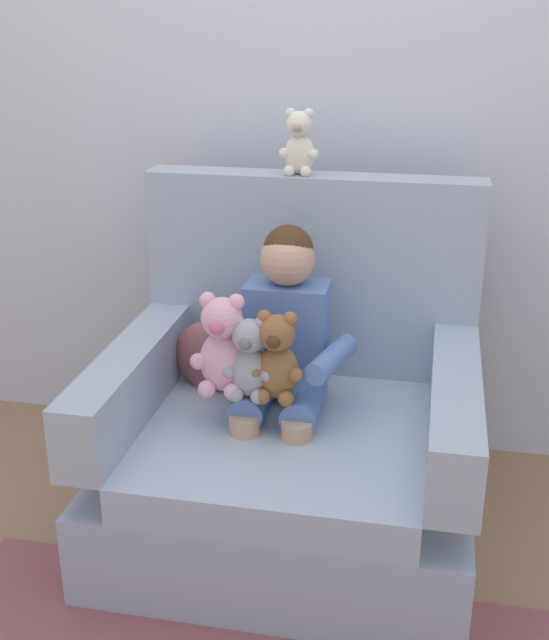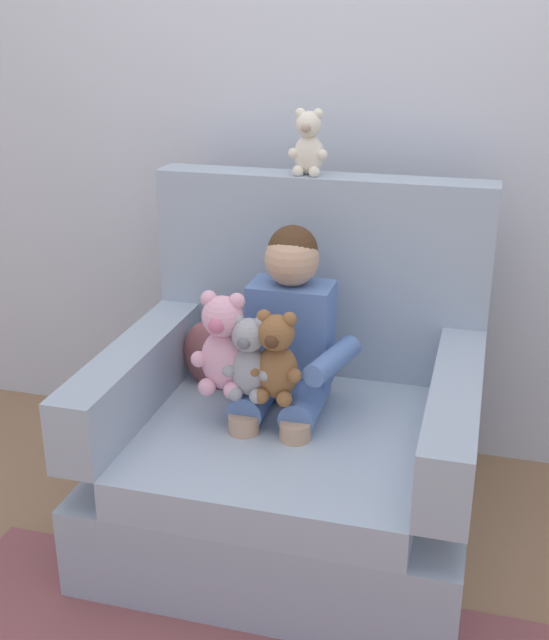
{
  "view_description": "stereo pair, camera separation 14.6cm",
  "coord_description": "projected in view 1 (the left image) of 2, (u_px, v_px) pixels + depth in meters",
  "views": [
    {
      "loc": [
        0.4,
        -2.19,
        1.62
      ],
      "look_at": [
        -0.04,
        -0.05,
        0.77
      ],
      "focal_mm": 45.24,
      "sensor_mm": 36.0,
      "label": 1
    },
    {
      "loc": [
        0.54,
        -2.15,
        1.62
      ],
      "look_at": [
        -0.04,
        -0.05,
        0.77
      ],
      "focal_mm": 45.24,
      "sensor_mm": 36.0,
      "label": 2
    }
  ],
  "objects": [
    {
      "name": "throw_pillow",
      "position": [
        211.0,
        359.0,
        2.7
      ],
      "size": [
        0.28,
        0.18,
        0.26
      ],
      "primitive_type": "ellipsoid",
      "rotation": [
        0.0,
        0.0,
        -0.25
      ],
      "color": "#8C4C4C",
      "rests_on": "armchair"
    },
    {
      "name": "plush_grey",
      "position": [
        249.0,
        360.0,
        2.37
      ],
      "size": [
        0.15,
        0.13,
        0.26
      ],
      "rotation": [
        0.0,
        0.0,
        -0.36
      ],
      "color": "#9E9EA3",
      "rests_on": "armchair"
    },
    {
      "name": "seated_child",
      "position": [
        283.0,
        346.0,
        2.52
      ],
      "size": [
        0.45,
        0.39,
        0.82
      ],
      "rotation": [
        0.0,
        0.0,
        -0.08
      ],
      "color": "#597AB7",
      "rests_on": "armchair"
    },
    {
      "name": "plush_cream_on_backrest",
      "position": [
        299.0,
        144.0,
        2.61
      ],
      "size": [
        0.13,
        0.1,
        0.21
      ],
      "rotation": [
        0.0,
        0.0,
        0.08
      ],
      "color": "silver",
      "rests_on": "armchair"
    },
    {
      "name": "back_wall",
      "position": [
        329.0,
        103.0,
        2.85
      ],
      "size": [
        6.0,
        0.1,
        2.6
      ],
      "primitive_type": "cube",
      "color": "silver",
      "rests_on": "ground"
    },
    {
      "name": "plush_brown",
      "position": [
        277.0,
        359.0,
        2.36
      ],
      "size": [
        0.17,
        0.14,
        0.28
      ],
      "rotation": [
        0.0,
        0.0,
        0.03
      ],
      "color": "brown",
      "rests_on": "armchair"
    },
    {
      "name": "plush_pink",
      "position": [
        223.0,
        347.0,
        2.4
      ],
      "size": [
        0.19,
        0.15,
        0.32
      ],
      "rotation": [
        0.0,
        0.0,
        -0.1
      ],
      "color": "#EAA8BC",
      "rests_on": "armchair"
    },
    {
      "name": "armchair",
      "position": [
        293.0,
        434.0,
        2.6
      ],
      "size": [
        1.13,
        0.98,
        1.1
      ],
      "color": "#9EADBC",
      "rests_on": "ground"
    },
    {
      "name": "ground_plane",
      "position": [
        289.0,
        531.0,
        2.66
      ],
      "size": [
        8.0,
        8.0,
        0.0
      ],
      "primitive_type": "plane",
      "color": "#936D4C"
    }
  ]
}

